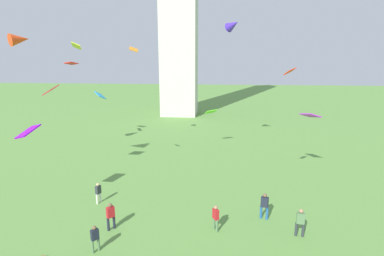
{
  "coord_description": "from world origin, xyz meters",
  "views": [
    {
      "loc": [
        3.38,
        -5.12,
        10.57
      ],
      "look_at": [
        1.24,
        17.7,
        5.23
      ],
      "focal_mm": 28.06,
      "sensor_mm": 36.0,
      "label": 1
    }
  ],
  "objects_px": {
    "kite_flying_8": "(310,115)",
    "person_4": "(98,192)",
    "person_1": "(216,217)",
    "kite_flying_1": "(290,71)",
    "kite_flying_2": "(233,25)",
    "kite_flying_6": "(28,131)",
    "person_2": "(264,205)",
    "kite_flying_3": "(134,49)",
    "kite_flying_11": "(51,90)",
    "kite_flying_4": "(100,95)",
    "kite_flying_7": "(76,46)",
    "person_3": "(300,221)",
    "person_0": "(111,215)",
    "kite_flying_10": "(20,39)",
    "kite_flying_0": "(71,63)",
    "person_5": "(95,237)",
    "kite_flying_5": "(211,112)"
  },
  "relations": [
    {
      "from": "person_1",
      "to": "kite_flying_8",
      "type": "bearing_deg",
      "value": -71.07
    },
    {
      "from": "person_5",
      "to": "kite_flying_0",
      "type": "relative_size",
      "value": 0.9
    },
    {
      "from": "kite_flying_1",
      "to": "kite_flying_6",
      "type": "height_order",
      "value": "kite_flying_1"
    },
    {
      "from": "person_1",
      "to": "kite_flying_11",
      "type": "height_order",
      "value": "kite_flying_11"
    },
    {
      "from": "kite_flying_10",
      "to": "person_1",
      "type": "bearing_deg",
      "value": -170.9
    },
    {
      "from": "person_0",
      "to": "kite_flying_3",
      "type": "height_order",
      "value": "kite_flying_3"
    },
    {
      "from": "person_0",
      "to": "kite_flying_8",
      "type": "height_order",
      "value": "kite_flying_8"
    },
    {
      "from": "kite_flying_1",
      "to": "kite_flying_8",
      "type": "distance_m",
      "value": 7.36
    },
    {
      "from": "kite_flying_4",
      "to": "kite_flying_5",
      "type": "height_order",
      "value": "kite_flying_4"
    },
    {
      "from": "kite_flying_2",
      "to": "kite_flying_11",
      "type": "xyz_separation_m",
      "value": [
        -14.42,
        -9.22,
        -5.69
      ]
    },
    {
      "from": "kite_flying_1",
      "to": "kite_flying_10",
      "type": "relative_size",
      "value": 0.47
    },
    {
      "from": "person_2",
      "to": "kite_flying_3",
      "type": "distance_m",
      "value": 22.26
    },
    {
      "from": "person_1",
      "to": "kite_flying_4",
      "type": "bearing_deg",
      "value": 7.39
    },
    {
      "from": "kite_flying_6",
      "to": "kite_flying_7",
      "type": "distance_m",
      "value": 7.16
    },
    {
      "from": "person_1",
      "to": "kite_flying_2",
      "type": "distance_m",
      "value": 19.55
    },
    {
      "from": "person_3",
      "to": "kite_flying_11",
      "type": "xyz_separation_m",
      "value": [
        -18.25,
        5.58,
        7.12
      ]
    },
    {
      "from": "kite_flying_7",
      "to": "kite_flying_1",
      "type": "bearing_deg",
      "value": 64.35
    },
    {
      "from": "person_0",
      "to": "kite_flying_8",
      "type": "bearing_deg",
      "value": -12.87
    },
    {
      "from": "person_2",
      "to": "kite_flying_11",
      "type": "relative_size",
      "value": 1.28
    },
    {
      "from": "kite_flying_8",
      "to": "person_4",
      "type": "bearing_deg",
      "value": 89.68
    },
    {
      "from": "person_1",
      "to": "person_2",
      "type": "relative_size",
      "value": 0.92
    },
    {
      "from": "kite_flying_5",
      "to": "kite_flying_4",
      "type": "bearing_deg",
      "value": 144.69
    },
    {
      "from": "person_4",
      "to": "person_5",
      "type": "height_order",
      "value": "person_5"
    },
    {
      "from": "person_4",
      "to": "kite_flying_8",
      "type": "bearing_deg",
      "value": -50.35
    },
    {
      "from": "kite_flying_10",
      "to": "kite_flying_11",
      "type": "xyz_separation_m",
      "value": [
        4.86,
        -4.12,
        -4.1
      ]
    },
    {
      "from": "kite_flying_7",
      "to": "kite_flying_8",
      "type": "bearing_deg",
      "value": 81.64
    },
    {
      "from": "kite_flying_1",
      "to": "kite_flying_6",
      "type": "distance_m",
      "value": 17.54
    },
    {
      "from": "person_5",
      "to": "kite_flying_11",
      "type": "distance_m",
      "value": 12.74
    },
    {
      "from": "kite_flying_7",
      "to": "person_2",
      "type": "bearing_deg",
      "value": 55.65
    },
    {
      "from": "kite_flying_1",
      "to": "person_5",
      "type": "bearing_deg",
      "value": -15.54
    },
    {
      "from": "kite_flying_4",
      "to": "person_4",
      "type": "bearing_deg",
      "value": -26.02
    },
    {
      "from": "kite_flying_1",
      "to": "kite_flying_3",
      "type": "height_order",
      "value": "kite_flying_3"
    },
    {
      "from": "person_2",
      "to": "kite_flying_2",
      "type": "bearing_deg",
      "value": 118.38
    },
    {
      "from": "kite_flying_1",
      "to": "kite_flying_2",
      "type": "xyz_separation_m",
      "value": [
        -3.43,
        10.92,
        4.09
      ]
    },
    {
      "from": "kite_flying_8",
      "to": "kite_flying_0",
      "type": "bearing_deg",
      "value": 51.96
    },
    {
      "from": "kite_flying_0",
      "to": "kite_flying_7",
      "type": "relative_size",
      "value": 1.76
    },
    {
      "from": "person_3",
      "to": "kite_flying_3",
      "type": "xyz_separation_m",
      "value": [
        -14.66,
        16.75,
        10.52
      ]
    },
    {
      "from": "person_4",
      "to": "person_3",
      "type": "bearing_deg",
      "value": -83.16
    },
    {
      "from": "person_1",
      "to": "person_4",
      "type": "bearing_deg",
      "value": 41.54
    },
    {
      "from": "kite_flying_5",
      "to": "kite_flying_6",
      "type": "relative_size",
      "value": 0.89
    },
    {
      "from": "person_0",
      "to": "kite_flying_5",
      "type": "relative_size",
      "value": 1.19
    },
    {
      "from": "person_2",
      "to": "kite_flying_2",
      "type": "height_order",
      "value": "kite_flying_2"
    },
    {
      "from": "person_4",
      "to": "kite_flying_10",
      "type": "height_order",
      "value": "kite_flying_10"
    },
    {
      "from": "kite_flying_2",
      "to": "kite_flying_6",
      "type": "relative_size",
      "value": 1.09
    },
    {
      "from": "person_3",
      "to": "kite_flying_11",
      "type": "bearing_deg",
      "value": 171.96
    },
    {
      "from": "person_2",
      "to": "kite_flying_5",
      "type": "relative_size",
      "value": 1.22
    },
    {
      "from": "kite_flying_2",
      "to": "kite_flying_7",
      "type": "relative_size",
      "value": 1.81
    },
    {
      "from": "person_1",
      "to": "kite_flying_8",
      "type": "relative_size",
      "value": 0.93
    },
    {
      "from": "person_4",
      "to": "kite_flying_5",
      "type": "relative_size",
      "value": 1.05
    },
    {
      "from": "person_0",
      "to": "kite_flying_10",
      "type": "height_order",
      "value": "kite_flying_10"
    }
  ]
}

